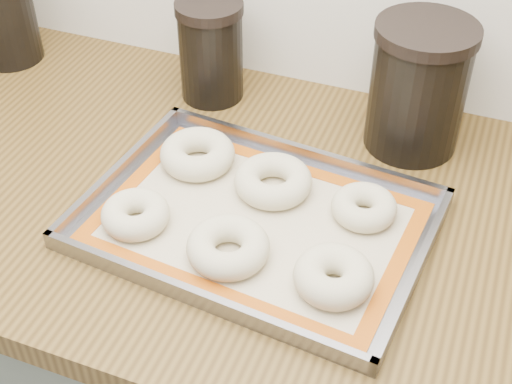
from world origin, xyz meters
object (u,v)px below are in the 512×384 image
at_px(baking_tray, 256,221).
at_px(bagel_front_right, 334,276).
at_px(canister_left, 1,9).
at_px(canister_mid, 211,50).
at_px(bagel_back_mid, 273,181).
at_px(bagel_front_left, 136,214).
at_px(canister_right, 418,87).
at_px(bagel_back_left, 197,154).
at_px(bagel_back_right, 364,207).
at_px(bagel_front_mid, 228,247).

xyz_separation_m(baking_tray, bagel_front_right, (0.13, -0.08, 0.02)).
relative_size(canister_left, canister_mid, 1.13).
height_order(baking_tray, canister_mid, canister_mid).
distance_m(bagel_back_mid, canister_left, 0.62).
relative_size(baking_tray, bagel_back_mid, 4.38).
xyz_separation_m(bagel_front_left, canister_mid, (-0.04, 0.34, 0.06)).
distance_m(baking_tray, bagel_front_right, 0.15).
bearing_deg(canister_left, canister_right, 0.24).
relative_size(bagel_back_left, canister_mid, 0.66).
xyz_separation_m(bagel_back_right, canister_mid, (-0.32, 0.21, 0.06)).
distance_m(bagel_front_left, bagel_front_mid, 0.14).
bearing_deg(bagel_back_right, baking_tray, -154.08).
relative_size(bagel_back_left, canister_left, 0.58).
relative_size(bagel_front_left, canister_left, 0.49).
height_order(bagel_back_mid, canister_left, canister_left).
height_order(baking_tray, canister_left, canister_left).
height_order(baking_tray, bagel_front_right, bagel_front_right).
bearing_deg(canister_right, bagel_back_right, -96.59).
bearing_deg(bagel_back_left, canister_mid, 107.30).
relative_size(baking_tray, bagel_front_left, 5.22).
bearing_deg(canister_right, bagel_front_mid, -116.22).
height_order(baking_tray, bagel_front_mid, bagel_front_mid).
relative_size(bagel_back_right, canister_mid, 0.53).
distance_m(bagel_front_left, bagel_back_mid, 0.20).
bearing_deg(bagel_back_right, bagel_front_right, -91.00).
bearing_deg(bagel_back_right, canister_mid, 146.28).
relative_size(canister_mid, canister_right, 0.84).
relative_size(baking_tray, bagel_front_mid, 4.51).
bearing_deg(canister_right, bagel_front_left, -133.44).
height_order(bagel_front_mid, bagel_back_left, bagel_back_left).
bearing_deg(bagel_front_right, bagel_back_right, 89.00).
xyz_separation_m(bagel_front_mid, canister_mid, (-0.18, 0.35, 0.06)).
relative_size(bagel_front_mid, bagel_back_left, 0.97).
bearing_deg(bagel_back_left, baking_tray, -34.77).
distance_m(bagel_front_left, bagel_back_left, 0.15).
xyz_separation_m(bagel_front_left, bagel_front_mid, (0.14, -0.01, 0.00)).
distance_m(baking_tray, bagel_front_left, 0.16).
xyz_separation_m(bagel_front_mid, bagel_back_left, (-0.12, 0.16, 0.00)).
relative_size(bagel_front_mid, canister_right, 0.54).
distance_m(bagel_back_mid, canister_mid, 0.29).
bearing_deg(bagel_back_left, bagel_back_right, -5.18).
height_order(bagel_back_right, canister_mid, canister_mid).
xyz_separation_m(baking_tray, canister_left, (-0.59, 0.26, 0.09)).
relative_size(bagel_front_right, canister_right, 0.50).
bearing_deg(bagel_front_left, bagel_front_mid, -5.22).
bearing_deg(bagel_front_mid, canister_left, 149.76).
height_order(canister_mid, canister_right, canister_right).
relative_size(canister_left, canister_right, 0.95).
distance_m(baking_tray, bagel_back_right, 0.15).
xyz_separation_m(bagel_back_mid, canister_mid, (-0.19, 0.21, 0.06)).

